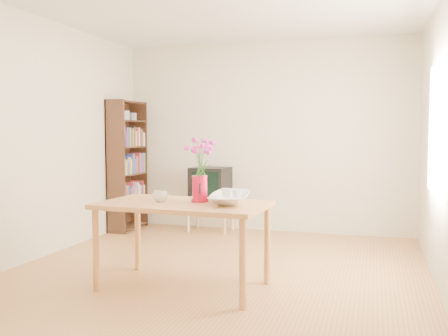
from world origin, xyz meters
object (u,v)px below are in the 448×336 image
(table, at_px, (183,212))
(television, at_px, (211,182))
(pitcher, at_px, (200,190))
(bowl, at_px, (230,176))
(mug, at_px, (160,196))

(table, relative_size, television, 2.88)
(pitcher, bearing_deg, television, 85.61)
(table, xyz_separation_m, television, (-0.57, 2.49, 0.01))
(bowl, bearing_deg, mug, -165.45)
(bowl, height_order, television, bowl)
(table, relative_size, mug, 11.71)
(bowl, bearing_deg, table, -160.30)
(table, relative_size, bowl, 3.04)
(bowl, bearing_deg, pitcher, -171.78)
(mug, relative_size, bowl, 0.26)
(mug, distance_m, bowl, 0.64)
(pitcher, bearing_deg, table, -160.34)
(pitcher, relative_size, television, 0.45)
(bowl, bearing_deg, television, 112.22)
(pitcher, bearing_deg, mug, 178.99)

